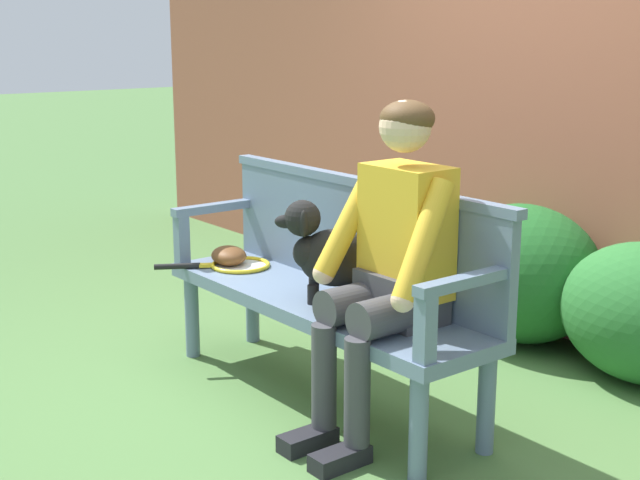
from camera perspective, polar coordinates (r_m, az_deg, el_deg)
The scene contains 11 objects.
ground_plane at distance 4.03m, azimuth 0.00°, elevation -10.06°, with size 40.00×40.00×0.00m, color #4C753D.
brick_garden_fence at distance 4.91m, azimuth 15.56°, elevation 7.69°, with size 8.00×0.30×2.31m, color #9E5642.
hedge_bush_far_left at distance 4.75m, azimuth 12.79°, elevation -2.09°, with size 0.87×0.74×0.73m, color #1E5B23.
garden_bench at distance 3.88m, azimuth 0.00°, elevation -4.49°, with size 1.77×0.48×0.47m.
bench_backrest at distance 3.93m, azimuth 2.42°, elevation 0.49°, with size 1.81×0.06×0.50m.
bench_armrest_left_end at distance 4.45m, azimuth -7.61°, elevation 1.20°, with size 0.06×0.48×0.28m.
bench_armrest_right_end at distance 3.15m, azimuth 8.30°, elevation -3.91°, with size 0.06×0.48×0.28m.
person_seated at distance 3.44m, azimuth 4.57°, elevation -1.11°, with size 0.56×0.64×1.34m.
dog_on_bench at distance 3.75m, azimuth 0.41°, elevation -0.69°, with size 0.37×0.40×0.43m.
tennis_racket at distance 4.34m, azimuth -5.48°, elevation -1.61°, with size 0.42×0.56×0.03m.
baseball_glove at distance 4.39m, azimuth -5.87°, elevation -1.00°, with size 0.22×0.17×0.09m, color brown.
Camera 1 is at (2.91, -2.27, 1.60)m, focal length 49.89 mm.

